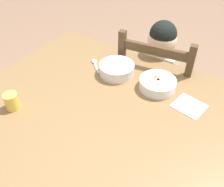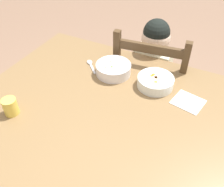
{
  "view_description": "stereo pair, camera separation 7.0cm",
  "coord_description": "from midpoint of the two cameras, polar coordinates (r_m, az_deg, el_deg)",
  "views": [
    {
      "loc": [
        0.49,
        -0.68,
        1.58
      ],
      "look_at": [
        0.02,
        0.09,
        0.81
      ],
      "focal_mm": 41.12,
      "sensor_mm": 36.0,
      "label": 1
    },
    {
      "loc": [
        0.43,
        -0.71,
        1.58
      ],
      "look_at": [
        0.02,
        0.09,
        0.81
      ],
      "focal_mm": 41.12,
      "sensor_mm": 36.0,
      "label": 2
    }
  ],
  "objects": [
    {
      "name": "dining_table",
      "position": [
        1.24,
        -1.41,
        -7.23
      ],
      "size": [
        1.22,
        1.08,
        0.76
      ],
      "color": "olive",
      "rests_on": "ground"
    },
    {
      "name": "dining_chair",
      "position": [
        1.75,
        10.58,
        -0.05
      ],
      "size": [
        0.47,
        0.47,
        0.94
      ],
      "color": "#4C3620",
      "rests_on": "ground"
    },
    {
      "name": "child_figure",
      "position": [
        1.64,
        11.03,
        4.66
      ],
      "size": [
        0.32,
        0.31,
        0.97
      ],
      "color": "beige",
      "rests_on": "ground"
    },
    {
      "name": "bowl_of_peas",
      "position": [
        1.37,
        2.52,
        5.46
      ],
      "size": [
        0.19,
        0.19,
        0.06
      ],
      "color": "white",
      "rests_on": "dining_table"
    },
    {
      "name": "bowl_of_carrots",
      "position": [
        1.29,
        11.63,
        2.11
      ],
      "size": [
        0.18,
        0.18,
        0.05
      ],
      "color": "white",
      "rests_on": "dining_table"
    },
    {
      "name": "spoon",
      "position": [
        1.46,
        -2.44,
        6.72
      ],
      "size": [
        0.11,
        0.11,
        0.01
      ],
      "color": "silver",
      "rests_on": "dining_table"
    },
    {
      "name": "drinking_cup",
      "position": [
        1.23,
        -19.9,
        -1.66
      ],
      "size": [
        0.06,
        0.06,
        0.08
      ],
      "primitive_type": "cylinder",
      "color": "#EFCE4F",
      "rests_on": "dining_table"
    },
    {
      "name": "paper_napkin",
      "position": [
        1.25,
        18.33,
        -2.69
      ],
      "size": [
        0.16,
        0.15,
        0.0
      ],
      "primitive_type": "cube",
      "rotation": [
        0.0,
        0.0,
        -0.2
      ],
      "color": "white",
      "rests_on": "dining_table"
    }
  ]
}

